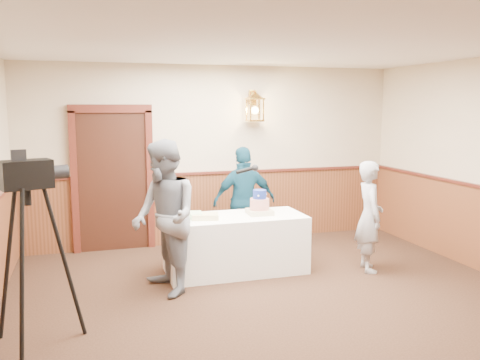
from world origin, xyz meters
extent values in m
plane|color=black|center=(0.00, 0.00, 0.00)|extent=(7.00, 7.00, 0.00)
cube|color=beige|center=(0.00, 3.50, 1.40)|extent=(6.00, 0.02, 2.80)
cube|color=white|center=(0.00, 0.00, 2.80)|extent=(6.00, 7.00, 0.02)
cube|color=brown|center=(0.00, 3.48, 0.55)|extent=(5.98, 0.04, 1.10)
cube|color=#4F1E15|center=(0.00, 3.46, 1.12)|extent=(5.98, 0.07, 0.04)
cube|color=black|center=(-1.60, 3.45, 1.05)|extent=(1.00, 0.06, 2.10)
cube|color=white|center=(-0.14, 1.90, 0.38)|extent=(1.80, 0.80, 0.75)
cube|color=beige|center=(0.19, 1.91, 0.78)|extent=(0.33, 0.33, 0.06)
cylinder|color=red|center=(0.19, 1.91, 0.89)|extent=(0.25, 0.25, 0.15)
cylinder|color=navy|center=(0.19, 1.91, 1.02)|extent=(0.18, 0.18, 0.12)
cube|color=#EFCB8F|center=(-0.56, 1.84, 0.78)|extent=(0.38, 0.32, 0.07)
cube|color=#A6E9A4|center=(-0.74, 1.94, 0.79)|extent=(0.34, 0.29, 0.07)
imported|color=slate|center=(-1.14, 1.39, 0.90)|extent=(0.85, 1.00, 1.80)
cylinder|color=black|center=(-0.14, 1.48, 1.40)|extent=(0.23, 0.05, 0.09)
sphere|color=black|center=(-0.01, 1.49, 1.42)|extent=(0.08, 0.08, 0.08)
imported|color=#97969C|center=(1.56, 1.44, 0.73)|extent=(0.47, 0.60, 1.46)
imported|color=#103A4F|center=(0.21, 2.63, 0.79)|extent=(0.94, 0.40, 1.59)
cube|color=black|center=(-2.47, 0.39, 1.58)|extent=(0.47, 0.36, 0.25)
cylinder|color=black|center=(-2.22, 0.48, 1.58)|extent=(0.20, 0.17, 0.12)
camera|label=1|loc=(-1.97, -4.30, 2.16)|focal=38.00mm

